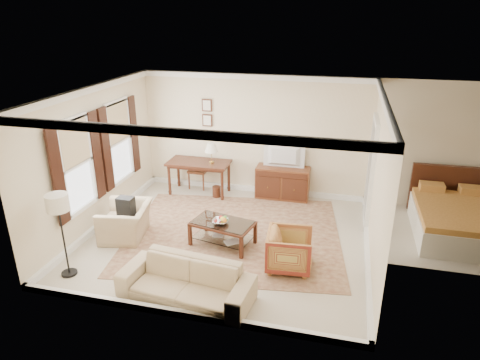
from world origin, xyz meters
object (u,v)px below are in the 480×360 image
at_px(tv, 284,149).
at_px(club_armchair, 125,216).
at_px(writing_desk, 199,166).
at_px(striped_armchair, 290,248).
at_px(sideboard, 283,183).
at_px(sofa, 186,276).
at_px(coffee_table, 223,227).

xyz_separation_m(tv, club_armchair, (-2.74, -2.63, -0.79)).
relative_size(writing_desk, striped_armchair, 1.91).
bearing_deg(club_armchair, writing_desk, 153.44).
distance_m(sideboard, sofa, 4.33).
bearing_deg(writing_desk, coffee_table, -61.10).
bearing_deg(sideboard, tv, -90.00).
bearing_deg(striped_armchair, sofa, 126.07).
relative_size(writing_desk, club_armchair, 1.46).
relative_size(sideboard, striped_armchair, 1.61).
distance_m(club_armchair, sofa, 2.46).
bearing_deg(club_armchair, striped_armchair, 73.40).
bearing_deg(sofa, club_armchair, 146.10).
distance_m(writing_desk, sofa, 4.22).
height_order(writing_desk, coffee_table, writing_desk).
xyz_separation_m(coffee_table, club_armchair, (-1.96, -0.16, 0.07)).
relative_size(tv, club_armchair, 0.90).
xyz_separation_m(striped_armchair, club_armchair, (-3.32, 0.34, 0.06)).
height_order(tv, striped_armchair, tv).
bearing_deg(sideboard, writing_desk, -174.34).
height_order(writing_desk, striped_armchair, writing_desk).
height_order(coffee_table, club_armchair, club_armchair).
height_order(writing_desk, tv, tv).
height_order(tv, coffee_table, tv).
distance_m(coffee_table, striped_armchair, 1.45).
bearing_deg(sideboard, sofa, -101.49).
relative_size(sideboard, sofa, 0.60).
relative_size(writing_desk, sideboard, 1.19).
xyz_separation_m(sideboard, striped_armchair, (0.59, -3.00, 0.00)).
height_order(club_armchair, sofa, club_armchair).
xyz_separation_m(tv, coffee_table, (-0.77, -2.48, -0.86)).
distance_m(writing_desk, tv, 2.11).
distance_m(striped_armchair, sofa, 1.91).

